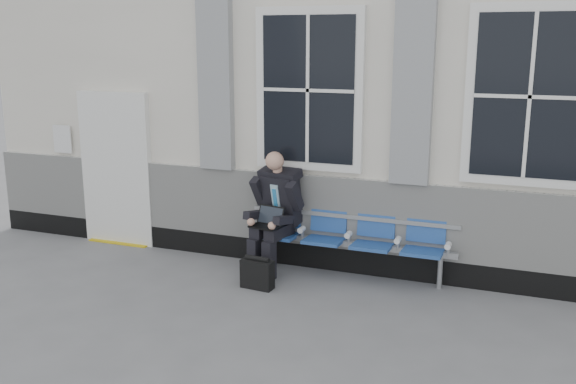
% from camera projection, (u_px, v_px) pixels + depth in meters
% --- Properties ---
extents(ground, '(70.00, 70.00, 0.00)m').
position_uv_depth(ground, '(469.00, 342.00, 6.17)').
color(ground, slate).
rests_on(ground, ground).
extents(station_building, '(14.40, 4.40, 4.49)m').
position_uv_depth(station_building, '(503.00, 86.00, 8.82)').
color(station_building, silver).
rests_on(station_building, ground).
extents(bench, '(2.60, 0.47, 0.91)m').
position_uv_depth(bench, '(350.00, 233.00, 7.79)').
color(bench, '#9EA0A3').
rests_on(bench, ground).
extents(businessman, '(0.67, 0.90, 1.52)m').
position_uv_depth(businessman, '(275.00, 208.00, 7.93)').
color(businessman, black).
rests_on(businessman, ground).
extents(briefcase, '(0.40, 0.19, 0.39)m').
position_uv_depth(briefcase, '(257.00, 273.00, 7.49)').
color(briefcase, black).
rests_on(briefcase, ground).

